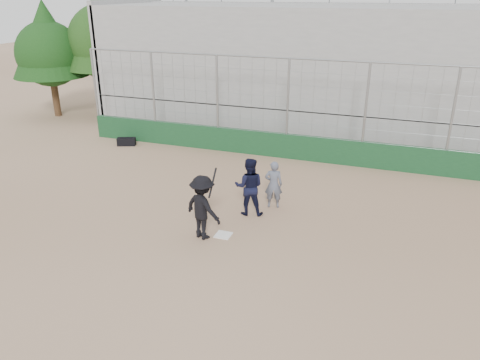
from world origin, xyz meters
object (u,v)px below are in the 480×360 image
(catcher_crouched, at_px, (249,196))
(umpire, at_px, (273,187))
(equipment_bag, at_px, (126,142))
(batter_at_plate, at_px, (203,207))

(catcher_crouched, distance_m, umpire, 0.95)
(umpire, height_order, equipment_bag, umpire)
(batter_at_plate, xyz_separation_m, equipment_bag, (-6.58, 6.46, -0.75))
(umpire, relative_size, equipment_bag, 1.60)
(batter_at_plate, height_order, equipment_bag, batter_at_plate)
(equipment_bag, bearing_deg, batter_at_plate, -44.49)
(catcher_crouched, bearing_deg, umpire, 54.83)
(batter_at_plate, height_order, catcher_crouched, batter_at_plate)
(umpire, xyz_separation_m, equipment_bag, (-7.87, 3.91, -0.52))
(batter_at_plate, bearing_deg, equipment_bag, 135.51)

